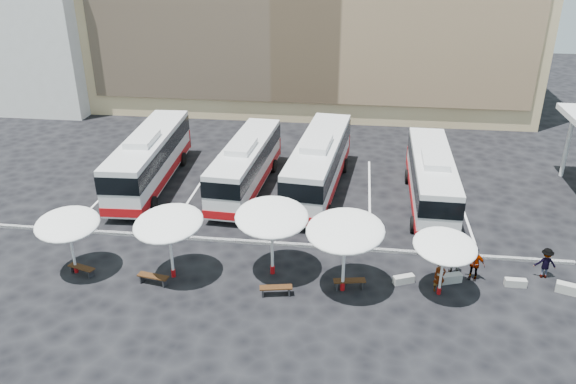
# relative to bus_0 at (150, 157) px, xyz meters

# --- Properties ---
(ground) EXTENTS (120.00, 120.00, 0.00)m
(ground) POSITION_rel_bus_0_xyz_m (9.32, -7.76, -2.04)
(ground) COLOR black
(ground) RESTS_ON ground
(apartment_block) EXTENTS (14.00, 14.00, 18.00)m
(apartment_block) POSITION_rel_bus_0_xyz_m (-18.68, 20.24, 6.96)
(apartment_block) COLOR silver
(apartment_block) RESTS_ON ground
(curb_divider) EXTENTS (34.00, 0.25, 0.15)m
(curb_divider) POSITION_rel_bus_0_xyz_m (9.32, -7.26, -1.96)
(curb_divider) COLOR black
(curb_divider) RESTS_ON ground
(bay_lines) EXTENTS (24.15, 12.00, 0.01)m
(bay_lines) POSITION_rel_bus_0_xyz_m (9.32, 0.24, -2.03)
(bay_lines) COLOR white
(bay_lines) RESTS_ON ground
(bus_0) EXTENTS (3.38, 12.68, 3.99)m
(bus_0) POSITION_rel_bus_0_xyz_m (0.00, 0.00, 0.00)
(bus_0) COLOR silver
(bus_0) RESTS_ON ground
(bus_1) EXTENTS (3.26, 11.74, 3.68)m
(bus_1) POSITION_rel_bus_0_xyz_m (6.80, 0.07, -0.16)
(bus_1) COLOR silver
(bus_1) RESTS_ON ground
(bus_2) EXTENTS (3.90, 12.95, 4.05)m
(bus_2) POSITION_rel_bus_0_xyz_m (11.78, 0.41, 0.03)
(bus_2) COLOR silver
(bus_2) RESTS_ON ground
(bus_3) EXTENTS (2.92, 11.79, 3.73)m
(bus_3) POSITION_rel_bus_0_xyz_m (19.15, -0.83, -0.13)
(bus_3) COLOR silver
(bus_3) RESTS_ON ground
(sunshade_0) EXTENTS (4.17, 4.19, 3.39)m
(sunshade_0) POSITION_rel_bus_0_xyz_m (-0.13, -11.42, 0.84)
(sunshade_0) COLOR silver
(sunshade_0) RESTS_ON ground
(sunshade_1) EXTENTS (4.52, 4.55, 3.70)m
(sunshade_1) POSITION_rel_bus_0_xyz_m (5.11, -11.18, 1.11)
(sunshade_1) COLOR silver
(sunshade_1) RESTS_ON ground
(sunshade_2) EXTENTS (4.31, 4.35, 3.93)m
(sunshade_2) POSITION_rel_bus_0_xyz_m (10.19, -10.22, 1.30)
(sunshade_2) COLOR silver
(sunshade_2) RESTS_ON ground
(sunshade_3) EXTENTS (4.78, 4.81, 3.99)m
(sunshade_3) POSITION_rel_bus_0_xyz_m (13.90, -11.26, 1.35)
(sunshade_3) COLOR silver
(sunshade_3) RESTS_ON ground
(sunshade_4) EXTENTS (3.80, 3.82, 3.23)m
(sunshade_4) POSITION_rel_bus_0_xyz_m (18.67, -11.02, 0.70)
(sunshade_4) COLOR silver
(sunshade_4) RESTS_ON ground
(wood_bench_0) EXTENTS (1.56, 0.83, 0.46)m
(wood_bench_0) POSITION_rel_bus_0_xyz_m (0.29, -11.58, -1.68)
(wood_bench_0) COLOR black
(wood_bench_0) RESTS_ON ground
(wood_bench_1) EXTENTS (1.68, 0.71, 0.50)m
(wood_bench_1) POSITION_rel_bus_0_xyz_m (4.31, -11.96, -1.65)
(wood_bench_1) COLOR black
(wood_bench_1) RESTS_ON ground
(wood_bench_2) EXTENTS (1.66, 0.73, 0.49)m
(wood_bench_2) POSITION_rel_bus_0_xyz_m (10.65, -12.14, -1.66)
(wood_bench_2) COLOR black
(wood_bench_2) RESTS_ON ground
(wood_bench_3) EXTENTS (1.67, 0.72, 0.50)m
(wood_bench_3) POSITION_rel_bus_0_xyz_m (14.24, -11.09, -1.66)
(wood_bench_3) COLOR black
(wood_bench_3) RESTS_ON ground
(conc_bench_0) EXTENTS (1.15, 0.77, 0.41)m
(conc_bench_0) POSITION_rel_bus_0_xyz_m (16.99, -10.25, -1.83)
(conc_bench_0) COLOR gray
(conc_bench_0) RESTS_ON ground
(conc_bench_1) EXTENTS (1.29, 0.79, 0.46)m
(conc_bench_1) POSITION_rel_bus_0_xyz_m (19.33, -9.90, -1.81)
(conc_bench_1) COLOR gray
(conc_bench_1) RESTS_ON ground
(conc_bench_2) EXTENTS (1.06, 0.36, 0.40)m
(conc_bench_2) POSITION_rel_bus_0_xyz_m (22.60, -9.82, -1.84)
(conc_bench_2) COLOR gray
(conc_bench_2) RESTS_ON ground
(conc_bench_3) EXTENTS (1.39, 0.86, 0.49)m
(conc_bench_3) POSITION_rel_bus_0_xyz_m (25.14, -10.14, -1.79)
(conc_bench_3) COLOR gray
(conc_bench_3) RESTS_ON ground
(passenger_0) EXTENTS (0.69, 0.54, 1.66)m
(passenger_0) POSITION_rel_bus_0_xyz_m (18.66, -10.71, -1.20)
(passenger_0) COLOR black
(passenger_0) RESTS_ON ground
(passenger_1) EXTENTS (0.90, 0.77, 1.60)m
(passenger_1) POSITION_rel_bus_0_xyz_m (19.63, -8.93, -1.24)
(passenger_1) COLOR black
(passenger_1) RESTS_ON ground
(passenger_2) EXTENTS (1.16, 0.83, 1.83)m
(passenger_2) POSITION_rel_bus_0_xyz_m (20.54, -9.43, -1.12)
(passenger_2) COLOR black
(passenger_2) RESTS_ON ground
(passenger_3) EXTENTS (1.11, 0.67, 1.69)m
(passenger_3) POSITION_rel_bus_0_xyz_m (24.24, -8.79, -1.19)
(passenger_3) COLOR black
(passenger_3) RESTS_ON ground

